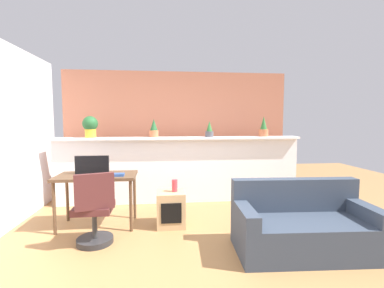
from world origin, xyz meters
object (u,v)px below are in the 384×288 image
couch (303,227)px  tv_monitor (92,165)px  potted_plant_1 (154,129)px  potted_plant_2 (209,130)px  desk (97,180)px  book_on_desk (117,175)px  side_cube_shelf (171,209)px  potted_plant_3 (264,128)px  vase_on_shelf (175,186)px  office_chair (95,214)px  potted_plant_0 (90,126)px

couch → tv_monitor: bearing=157.0°
potted_plant_1 → potted_plant_2: size_ratio=1.13×
desk → book_on_desk: 0.35m
side_cube_shelf → tv_monitor: bearing=170.3°
potted_plant_1 → potted_plant_2: bearing=-2.9°
potted_plant_1 → side_cube_shelf: potted_plant_1 is taller
potted_plant_2 → side_cube_shelf: bearing=-124.5°
potted_plant_2 → potted_plant_3: potted_plant_3 is taller
side_cube_shelf → vase_on_shelf: (0.06, 0.00, 0.34)m
potted_plant_3 → desk: (-2.85, -1.02, -0.71)m
office_chair → vase_on_shelf: (0.99, 0.52, 0.20)m
potted_plant_3 → desk: 3.11m
potted_plant_1 → office_chair: 2.04m
tv_monitor → office_chair: (0.19, -0.71, -0.49)m
potted_plant_1 → vase_on_shelf: (0.32, -1.14, -0.78)m
desk → couch: (2.55, -1.04, -0.38)m
potted_plant_0 → book_on_desk: size_ratio=1.97×
desk → office_chair: size_ratio=1.21×
potted_plant_0 → potted_plant_2: (2.12, -0.02, -0.09)m
potted_plant_3 → side_cube_shelf: potted_plant_3 is taller
office_chair → potted_plant_3: bearing=31.0°
book_on_desk → potted_plant_0: bearing=119.1°
potted_plant_1 → tv_monitor: 1.37m
office_chair → couch: office_chair is taller
side_cube_shelf → book_on_desk: (-0.74, -0.02, 0.52)m
potted_plant_3 → side_cube_shelf: 2.40m
potted_plant_3 → book_on_desk: potted_plant_3 is taller
potted_plant_0 → potted_plant_3: size_ratio=0.99×
potted_plant_3 → tv_monitor: bearing=-162.2°
potted_plant_1 → office_chair: size_ratio=0.36×
vase_on_shelf → side_cube_shelf: bearing=-178.0°
potted_plant_2 → vase_on_shelf: bearing=-122.4°
tv_monitor → side_cube_shelf: bearing=-9.7°
desk → side_cube_shelf: (1.05, -0.11, -0.42)m
potted_plant_2 → desk: size_ratio=0.26×
potted_plant_2 → vase_on_shelf: (-0.69, -1.09, -0.75)m
potted_plant_1 → potted_plant_3: potted_plant_3 is taller
book_on_desk → couch: size_ratio=0.12×
desk → vase_on_shelf: (1.11, -0.11, -0.08)m
potted_plant_1 → potted_plant_3: size_ratio=0.86×
tv_monitor → potted_plant_3: bearing=17.8°
potted_plant_3 → couch: 2.35m
potted_plant_0 → potted_plant_1: 1.11m
potted_plant_0 → side_cube_shelf: potted_plant_0 is taller
potted_plant_0 → office_chair: size_ratio=0.42×
potted_plant_1 → desk: 1.47m
tv_monitor → office_chair: size_ratio=0.52×
potted_plant_3 → office_chair: potted_plant_3 is taller
tv_monitor → book_on_desk: tv_monitor is taller
potted_plant_1 → office_chair: bearing=-112.0°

